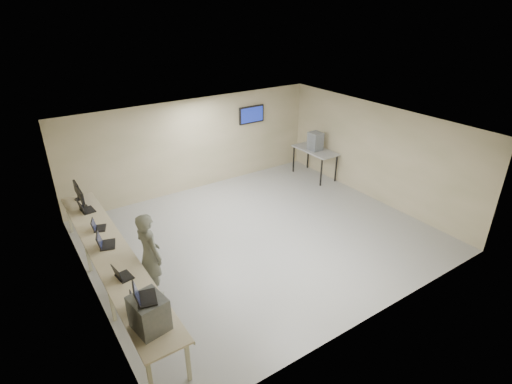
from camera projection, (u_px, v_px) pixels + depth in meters
room at (260, 184)px, 9.50m from camera, size 8.01×7.01×2.81m
workbench at (111, 254)px, 7.90m from camera, size 0.76×6.00×0.90m
equipment_box at (149, 313)px, 5.94m from camera, size 0.54×0.59×0.55m
laptop_on_box at (142, 296)px, 5.75m from camera, size 0.40×0.44×0.30m
laptop_0 at (138, 304)px, 6.42m from camera, size 0.37×0.40×0.27m
laptop_1 at (121, 275)px, 7.09m from camera, size 0.32×0.36×0.26m
laptop_2 at (104, 243)px, 8.00m from camera, size 0.43×0.46×0.31m
laptop_3 at (97, 227)px, 8.59m from camera, size 0.36×0.38×0.25m
laptop_4 at (85, 209)px, 9.30m from camera, size 0.34×0.40×0.30m
monitor_near at (81, 197)px, 9.44m from camera, size 0.19×0.43×0.42m
monitor_far at (77, 189)px, 9.79m from camera, size 0.20×0.45×0.45m
soldier at (150, 255)px, 7.75m from camera, size 0.56×0.73×1.81m
side_table at (315, 152)px, 13.04m from camera, size 0.74×1.58×0.95m
storage_bins at (315, 141)px, 12.87m from camera, size 0.37×0.41×0.58m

